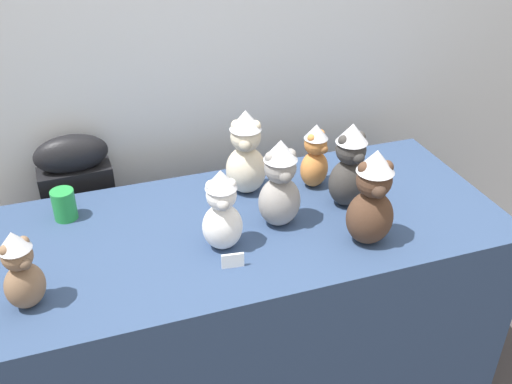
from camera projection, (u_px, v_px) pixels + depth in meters
name	position (u px, v px, depth m)	size (l,w,h in m)	color
wall_back	(204.00, 25.00, 2.25)	(7.00, 0.08, 2.60)	silver
display_table	(256.00, 306.00, 2.21)	(1.72, 0.77, 0.79)	navy
instrument_case	(87.00, 239.00, 2.42)	(0.28, 0.13, 0.97)	black
teddy_bear_mocha	(21.00, 271.00, 1.59)	(0.15, 0.14, 0.25)	#7F6047
teddy_bear_charcoal	(349.00, 166.00, 2.02)	(0.16, 0.14, 0.32)	#383533
teddy_bear_ash	(280.00, 185.00, 1.91)	(0.15, 0.13, 0.32)	gray
teddy_bear_ginger	(315.00, 156.00, 2.15)	(0.15, 0.14, 0.25)	#D17F3D
teddy_bear_snow	(222.00, 211.00, 1.81)	(0.14, 0.13, 0.29)	white
teddy_bear_cream	(246.00, 153.00, 2.09)	(0.18, 0.17, 0.33)	beige
teddy_bear_cocoa	(372.00, 199.00, 1.82)	(0.17, 0.16, 0.34)	#4C3323
party_cup_green	(64.00, 205.00, 1.99)	(0.08, 0.08, 0.11)	#238C3D
name_card_front_left	(233.00, 261.00, 1.78)	(0.07, 0.01, 0.05)	white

